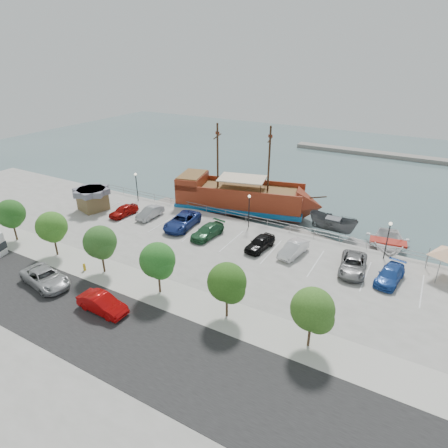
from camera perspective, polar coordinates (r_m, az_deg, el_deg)
The scene contains 33 objects.
ground at distance 42.44m, azimuth -0.14°, elevation -4.95°, with size 160.00×160.00×0.00m, color #466062.
land_slab at distance 29.71m, azimuth -22.13°, elevation -21.91°, with size 100.00×58.00×1.20m, color gray.
street at distance 31.50m, azimuth -15.20°, elevation -16.00°, with size 100.00×8.00×0.04m, color black.
sidewalk at distance 34.92m, azimuth -8.38°, elevation -10.65°, with size 100.00×4.00×0.05m, color beige.
seawall_railing at distance 47.93m, azimuth 4.44°, elevation 0.73°, with size 50.00×0.06×1.00m.
far_shore at distance 89.80m, azimuth 23.66°, elevation 9.62°, with size 40.00×3.00×0.80m, color gray.
pirate_ship at distance 52.59m, azimuth 4.05°, elevation 3.78°, with size 20.97×10.12×12.98m.
patrol_boat at distance 48.72m, azimuth 16.18°, elevation -0.23°, with size 2.38×6.32×2.45m, color #525457.
speedboat at distance 47.31m, azimuth 23.66°, elevation -2.88°, with size 5.10×7.14×1.48m, color white.
dock_west at distance 55.60m, azimuth -7.00°, elevation 2.68°, with size 7.47×2.13×0.43m, color gray.
dock_mid at distance 47.53m, azimuth 12.89°, elevation -1.87°, with size 7.01×2.00×0.40m, color gray.
dock_east at distance 46.38m, azimuth 21.67°, elevation -3.84°, with size 6.86×1.96×0.39m, color gray.
shed at distance 54.63m, azimuth -19.41°, elevation 3.69°, with size 4.56×4.56×3.04m.
street_van at distance 39.28m, azimuth -25.59°, elevation -7.39°, with size 2.60×5.63×1.56m, color #A2A3A4.
street_sedan at distance 33.88m, azimuth -18.07°, elevation -11.46°, with size 1.63×4.68×1.54m, color #AD0707.
fire_hydrant at distance 40.30m, azimuth -20.51°, elevation -6.12°, with size 0.28×0.28×0.82m.
lamp_post_left at distance 55.50m, azimuth -13.23°, elevation 6.26°, with size 0.36×0.36×4.28m.
lamp_post_mid at distance 45.90m, azimuth 3.85°, elevation 2.89°, with size 0.36×0.36×4.28m.
lamp_post_right at distance 42.24m, azimuth 23.78°, elevation -1.38°, with size 0.36×0.36×4.28m.
tree_a at distance 48.59m, azimuth -29.74°, elevation 1.22°, with size 3.30×3.20×5.00m.
tree_b at distance 43.02m, azimuth -24.72°, elevation -0.56°, with size 3.30×3.20×5.00m.
tree_c at distance 37.94m, azimuth -18.28°, elevation -2.83°, with size 3.30×3.20×5.00m.
tree_d at distance 33.55m, azimuth -9.97°, elevation -5.70°, with size 3.30×3.20×5.00m.
tree_e at distance 30.16m, azimuth 0.62°, elevation -9.13°, with size 3.30×3.20×5.00m.
tree_f at distance 28.14m, azimuth 13.55°, elevation -12.82°, with size 3.30×3.20×5.00m.
parked_car_a at distance 51.67m, azimuth -15.04°, elevation 1.99°, with size 1.69×4.21×1.43m, color #9D0C09.
parked_car_b at distance 50.25m, azimuth -11.21°, elevation 1.71°, with size 1.50×4.29×1.41m, color #9EA0A2.
parked_car_c at distance 46.83m, azimuth -6.40°, elevation 0.44°, with size 2.76×5.98×1.66m, color navy.
parked_car_d at distance 44.27m, azimuth -2.55°, elevation -1.11°, with size 2.00×4.92×1.43m, color #245733.
parked_car_e at distance 41.74m, azimuth 5.50°, elevation -2.88°, with size 1.78×4.42×1.51m, color black.
parked_car_f at distance 41.07m, azimuth 10.55°, elevation -3.74°, with size 1.56×4.47×1.47m, color silver.
parked_car_g at distance 39.70m, azimuth 19.05°, elevation -5.87°, with size 2.48×5.38×1.50m, color gray.
parked_car_h at distance 39.38m, azimuth 23.97°, elevation -7.11°, with size 1.95×4.79×1.39m, color #214BA1.
Camera 1 is at (18.06, -31.96, 20.28)m, focal length 30.00 mm.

